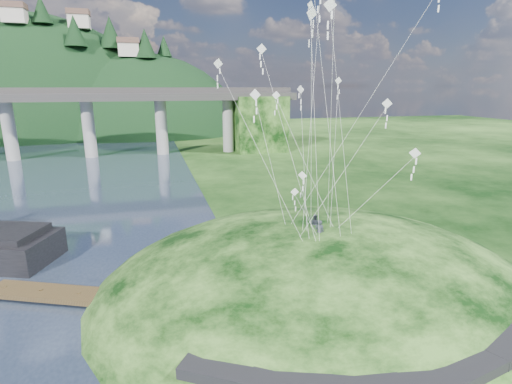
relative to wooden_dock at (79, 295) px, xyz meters
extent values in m
plane|color=black|center=(9.87, -4.66, -0.44)|extent=(320.00, 320.00, 0.00)
ellipsoid|color=black|center=(17.87, -2.66, -1.94)|extent=(36.00, 32.00, 13.00)
cube|color=black|center=(8.37, -12.66, 1.58)|extent=(4.32, 3.62, 0.71)
cube|color=black|center=(11.37, -14.31, 1.64)|extent=(4.10, 2.97, 0.61)
cube|color=black|center=(17.37, -15.76, 1.59)|extent=(3.62, 1.83, 0.66)
cube|color=black|center=(20.37, -15.56, 1.60)|extent=(3.82, 2.27, 0.68)
cube|color=black|center=(23.37, -14.61, 1.70)|extent=(4.11, 2.97, 0.71)
cylinder|color=gray|center=(-22.13, 65.34, 6.06)|extent=(2.60, 2.60, 13.00)
cylinder|color=gray|center=(-6.63, 65.34, 6.06)|extent=(2.60, 2.60, 13.00)
cylinder|color=gray|center=(8.87, 65.34, 6.06)|extent=(2.60, 2.60, 13.00)
cylinder|color=gray|center=(24.37, 65.34, 6.06)|extent=(2.60, 2.60, 13.00)
cube|color=black|center=(31.87, 65.34, 6.06)|extent=(12.00, 11.00, 13.00)
ellipsoid|color=black|center=(-30.13, 121.34, -6.44)|extent=(96.00, 68.00, 88.00)
ellipsoid|color=black|center=(4.87, 113.34, -10.44)|extent=(76.00, 56.00, 72.00)
cone|color=black|center=(-21.54, 107.38, 36.23)|extent=(5.83, 5.83, 7.67)
cone|color=black|center=(-12.58, 102.42, 30.14)|extent=(6.47, 6.47, 8.51)
cone|color=black|center=(-3.35, 109.33, 30.79)|extent=(7.13, 7.13, 9.38)
cone|color=black|center=(6.75, 104.37, 27.43)|extent=(6.56, 6.56, 8.63)
cone|color=black|center=(12.64, 109.97, 27.24)|extent=(4.88, 4.88, 6.42)
cube|color=beige|center=(-28.13, 105.34, 33.84)|extent=(6.00, 5.00, 4.00)
cube|color=brown|center=(-28.13, 105.34, 36.54)|extent=(6.40, 5.40, 1.60)
cube|color=beige|center=(-12.13, 111.34, 33.74)|extent=(6.00, 5.00, 4.00)
cube|color=brown|center=(-12.13, 111.34, 36.44)|extent=(6.40, 5.40, 1.60)
cube|color=beige|center=(1.87, 105.34, 25.44)|extent=(6.00, 5.00, 4.00)
cube|color=brown|center=(1.87, 105.34, 28.14)|extent=(6.40, 5.40, 1.60)
cube|color=black|center=(-7.03, 8.77, 2.35)|extent=(7.11, 6.56, 0.58)
cube|color=#362816|center=(0.00, 0.00, 0.01)|extent=(13.82, 7.74, 0.35)
cylinder|color=#362816|center=(-5.54, 2.45, -0.24)|extent=(0.30, 0.30, 1.01)
cylinder|color=#362816|center=(-2.77, 1.22, -0.24)|extent=(0.30, 0.30, 1.01)
cylinder|color=#362816|center=(0.00, 0.00, -0.24)|extent=(0.30, 0.30, 1.01)
cylinder|color=#362816|center=(2.77, -1.22, -0.24)|extent=(0.30, 0.30, 1.01)
cylinder|color=#362816|center=(5.54, -2.45, -0.24)|extent=(0.30, 0.30, 1.01)
imported|color=#282C35|center=(17.36, -3.53, 5.45)|extent=(0.77, 0.64, 1.81)
imported|color=#282C35|center=(17.70, -1.84, 5.34)|extent=(0.98, 0.96, 1.59)
cube|color=white|center=(26.04, 2.50, 13.40)|extent=(0.81, 0.46, 0.89)
cube|color=white|center=(26.04, 2.50, 12.77)|extent=(0.12, 0.06, 0.52)
cube|color=white|center=(26.04, 2.50, 12.14)|extent=(0.12, 0.06, 0.52)
cube|color=white|center=(26.04, 2.50, 11.51)|extent=(0.12, 0.06, 0.52)
cube|color=white|center=(20.11, 6.31, 21.70)|extent=(0.66, 0.27, 0.67)
cube|color=white|center=(20.11, 6.31, 21.21)|extent=(0.08, 0.07, 0.40)
cube|color=white|center=(20.11, 6.31, 20.73)|extent=(0.08, 0.07, 0.40)
cube|color=white|center=(20.11, 6.31, 20.24)|extent=(0.08, 0.07, 0.40)
cube|color=white|center=(16.39, -5.77, 19.42)|extent=(0.78, 0.24, 0.77)
cube|color=white|center=(16.39, -5.77, 18.87)|extent=(0.10, 0.02, 0.45)
cube|color=white|center=(16.39, -5.77, 18.31)|extent=(0.10, 0.02, 0.45)
cube|color=white|center=(16.39, -5.77, 17.76)|extent=(0.10, 0.02, 0.45)
cube|color=white|center=(23.07, 6.13, 15.35)|extent=(0.70, 0.17, 0.69)
cube|color=white|center=(23.07, 6.13, 14.86)|extent=(0.09, 0.04, 0.40)
cube|color=white|center=(23.07, 6.13, 14.37)|extent=(0.09, 0.04, 0.40)
cube|color=white|center=(23.07, 6.13, 13.88)|extent=(0.09, 0.04, 0.40)
cube|color=white|center=(14.87, -6.71, 18.74)|extent=(0.69, 0.31, 0.71)
cube|color=white|center=(14.87, -6.71, 18.22)|extent=(0.09, 0.07, 0.43)
cube|color=white|center=(14.87, -6.71, 17.70)|extent=(0.09, 0.07, 0.43)
cube|color=white|center=(14.87, -6.71, 17.18)|extent=(0.09, 0.07, 0.43)
cube|color=white|center=(15.18, 4.46, 17.82)|extent=(0.84, 0.21, 0.83)
cube|color=white|center=(15.18, 4.46, 17.23)|extent=(0.11, 0.03, 0.48)
cube|color=white|center=(15.18, 4.46, 16.64)|extent=(0.11, 0.03, 0.48)
cube|color=white|center=(15.18, 4.46, 16.05)|extent=(0.11, 0.03, 0.48)
cube|color=white|center=(16.69, -0.05, 6.72)|extent=(0.68, 0.14, 0.67)
cube|color=white|center=(16.69, -0.05, 6.25)|extent=(0.09, 0.03, 0.39)
cube|color=white|center=(16.69, -0.05, 5.77)|extent=(0.09, 0.03, 0.39)
cube|color=white|center=(16.69, -0.05, 5.29)|extent=(0.09, 0.03, 0.39)
cube|color=white|center=(16.72, 5.13, 14.11)|extent=(0.70, 0.22, 0.71)
cube|color=white|center=(16.72, 5.13, 13.61)|extent=(0.09, 0.03, 0.41)
cube|color=white|center=(16.72, 5.13, 13.10)|extent=(0.09, 0.03, 0.41)
cube|color=white|center=(16.72, 5.13, 12.60)|extent=(0.09, 0.03, 0.41)
cube|color=white|center=(19.66, 6.90, 14.56)|extent=(0.46, 0.68, 0.76)
cube|color=white|center=(19.66, 6.90, 14.01)|extent=(0.09, 0.08, 0.46)
cube|color=white|center=(19.66, 6.90, 13.45)|extent=(0.09, 0.08, 0.46)
cube|color=white|center=(19.66, 6.90, 12.89)|extent=(0.09, 0.08, 0.46)
cube|color=white|center=(11.84, 6.11, 16.71)|extent=(0.84, 0.25, 0.83)
cube|color=white|center=(11.84, 6.11, 16.11)|extent=(0.11, 0.07, 0.49)
cube|color=white|center=(11.84, 6.11, 15.51)|extent=(0.11, 0.07, 0.49)
cube|color=white|center=(11.84, 6.11, 14.91)|extent=(0.11, 0.07, 0.49)
cube|color=white|center=(24.64, -4.73, 19.79)|extent=(0.10, 0.07, 0.45)
cube|color=white|center=(13.66, 0.84, 14.25)|extent=(0.76, 0.47, 0.84)
cube|color=white|center=(13.66, 0.84, 13.65)|extent=(0.11, 0.05, 0.49)
cube|color=white|center=(13.66, 0.84, 13.05)|extent=(0.11, 0.05, 0.49)
cube|color=white|center=(13.66, 0.84, 12.45)|extent=(0.11, 0.05, 0.49)
cube|color=white|center=(25.24, -2.98, 9.94)|extent=(0.71, 0.59, 0.86)
cube|color=white|center=(25.24, -2.98, 9.32)|extent=(0.11, 0.07, 0.51)
cube|color=white|center=(25.24, -2.98, 8.69)|extent=(0.11, 0.07, 0.51)
cube|color=white|center=(25.24, -2.98, 8.07)|extent=(0.11, 0.07, 0.51)
cube|color=white|center=(17.79, 1.19, 7.74)|extent=(0.56, 0.59, 0.76)
cube|color=white|center=(17.79, 1.19, 7.19)|extent=(0.10, 0.07, 0.45)
cube|color=white|center=(17.79, 1.19, 6.64)|extent=(0.10, 0.07, 0.45)
cube|color=white|center=(17.79, 1.19, 6.09)|extent=(0.10, 0.07, 0.45)
cube|color=white|center=(17.39, -2.01, 20.38)|extent=(0.10, 0.06, 0.45)
cube|color=white|center=(17.39, -2.01, 19.83)|extent=(0.10, 0.06, 0.45)
cube|color=white|center=(17.39, -2.01, 19.28)|extent=(0.10, 0.06, 0.45)
camera|label=1|loc=(5.68, -28.84, 14.88)|focal=28.00mm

